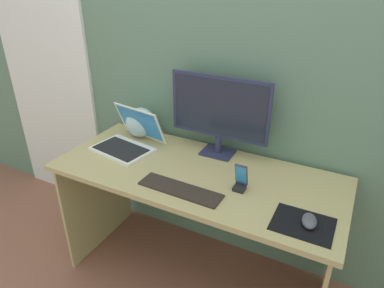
% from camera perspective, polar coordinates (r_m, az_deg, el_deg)
% --- Properties ---
extents(ground_plane, '(8.00, 8.00, 0.00)m').
position_cam_1_polar(ground_plane, '(2.31, 0.59, -20.63)').
color(ground_plane, brown).
extents(wall_back, '(6.00, 0.04, 2.50)m').
position_cam_1_polar(wall_back, '(1.94, 5.81, 13.38)').
color(wall_back, slate).
rests_on(wall_back, ground_plane).
extents(door_left, '(0.82, 0.02, 2.02)m').
position_cam_1_polar(door_left, '(2.79, -22.66, 10.60)').
color(door_left, white).
rests_on(door_left, ground_plane).
extents(desk, '(1.52, 0.65, 0.75)m').
position_cam_1_polar(desk, '(1.91, 0.67, -8.42)').
color(desk, tan).
rests_on(desk, ground_plane).
extents(monitor, '(0.57, 0.14, 0.45)m').
position_cam_1_polar(monitor, '(1.89, 4.48, 5.33)').
color(monitor, '#282B4B').
rests_on(monitor, desk).
extents(laptop, '(0.38, 0.37, 0.23)m').
position_cam_1_polar(laptop, '(2.07, -10.43, 0.59)').
color(laptop, white).
rests_on(laptop, desk).
extents(fishbowl, '(0.19, 0.19, 0.19)m').
position_cam_1_polar(fishbowl, '(2.20, -8.42, 3.51)').
color(fishbowl, silver).
rests_on(fishbowl, desk).
extents(keyboard_external, '(0.42, 0.12, 0.01)m').
position_cam_1_polar(keyboard_external, '(1.68, -1.95, -7.47)').
color(keyboard_external, '#2F251F').
rests_on(keyboard_external, desk).
extents(mousepad, '(0.25, 0.20, 0.00)m').
position_cam_1_polar(mousepad, '(1.55, 17.72, -12.40)').
color(mousepad, black).
rests_on(mousepad, desk).
extents(mouse, '(0.08, 0.11, 0.04)m').
position_cam_1_polar(mouse, '(1.55, 18.68, -11.87)').
color(mouse, '#4B4B57').
rests_on(mouse, mousepad).
extents(phone_in_dock, '(0.06, 0.06, 0.14)m').
position_cam_1_polar(phone_in_dock, '(1.68, 7.97, -5.98)').
color(phone_in_dock, black).
rests_on(phone_in_dock, desk).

